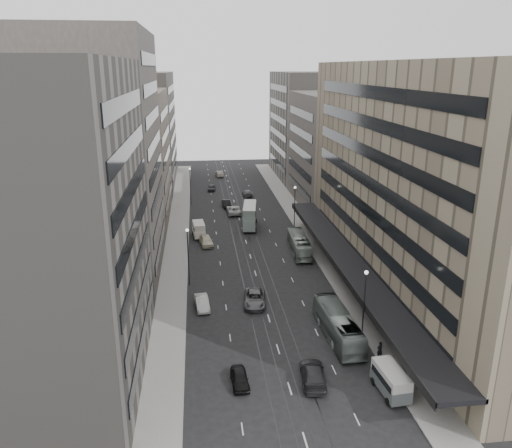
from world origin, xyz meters
name	(u,v)px	position (x,y,z in m)	size (l,w,h in m)	color
ground	(270,322)	(0.00, 0.00, 0.00)	(220.00, 220.00, 0.00)	black
sidewalk_right	(303,224)	(12.00, 37.50, 0.07)	(4.00, 125.00, 0.15)	gray
sidewalk_left	(178,229)	(-12.00, 37.50, 0.07)	(4.00, 125.00, 0.15)	gray
department_store	(424,181)	(21.45, 8.00, 14.95)	(19.20, 60.00, 30.00)	gray
building_right_mid	(334,150)	(21.50, 52.00, 12.00)	(15.00, 28.00, 24.00)	#45403C
building_right_far	(305,126)	(21.50, 82.00, 14.00)	(15.00, 32.00, 28.00)	slate
building_left_a	(50,231)	(-21.50, -8.00, 15.00)	(15.00, 28.00, 30.00)	slate
building_left_b	(101,158)	(-21.50, 19.00, 17.00)	(15.00, 26.00, 34.00)	#45403C
building_left_c	(127,157)	(-21.50, 46.00, 12.50)	(15.00, 28.00, 25.00)	#706357
building_left_d	(143,129)	(-21.50, 79.00, 14.00)	(15.00, 38.00, 28.00)	slate
lamp_right_near	(365,297)	(9.70, -5.00, 5.20)	(0.44, 0.44, 8.32)	#262628
lamp_right_far	(295,203)	(9.70, 35.00, 5.20)	(0.44, 0.44, 8.32)	#262628
lamp_left_near	(188,250)	(-9.70, 12.00, 5.20)	(0.44, 0.44, 8.32)	#262628
lamp_left_far	(190,182)	(-9.70, 55.00, 5.20)	(0.44, 0.44, 8.32)	#262628
bus_near	(338,325)	(7.05, -4.44, 1.62)	(2.72, 11.61, 3.24)	slate
bus_far	(299,244)	(8.11, 22.56, 1.54)	(2.59, 11.07, 3.08)	#8F9A91
double_decker	(250,215)	(1.50, 37.00, 2.43)	(3.45, 8.48, 4.51)	gray
vw_microbus	(391,380)	(9.20, -14.81, 1.43)	(2.50, 4.92, 2.57)	#515658
panel_van	(199,229)	(-8.15, 32.58, 1.51)	(2.46, 4.50, 2.73)	beige
sedan_0	(240,378)	(-4.68, -11.82, 0.68)	(1.61, 4.00, 1.36)	black
sedan_1	(202,303)	(-8.02, 4.69, 0.74)	(1.58, 4.52, 1.49)	beige
sedan_2	(255,298)	(-1.25, 4.99, 0.81)	(2.68, 5.81, 1.61)	#5A5A5D
sedan_3	(313,374)	(2.44, -12.14, 0.84)	(2.34, 5.76, 1.67)	#262628
sedan_4	(206,241)	(-6.95, 28.10, 0.84)	(1.99, 4.94, 1.68)	beige
sedan_5	(227,204)	(-1.98, 51.98, 0.78)	(1.64, 4.71, 1.55)	black
sedan_6	(234,210)	(-0.80, 46.70, 0.84)	(2.79, 6.05, 1.68)	#B9BAB5
sedan_7	(247,193)	(3.48, 61.21, 0.75)	(2.11, 5.19, 1.51)	#545456
sedan_8	(212,188)	(-4.70, 67.76, 0.72)	(1.71, 4.25, 1.45)	#28282A
sedan_9	(219,174)	(-1.99, 84.17, 0.81)	(1.72, 4.92, 1.62)	#A29786
pedestrian	(380,350)	(10.20, -9.19, 1.10)	(0.69, 0.45, 1.89)	black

